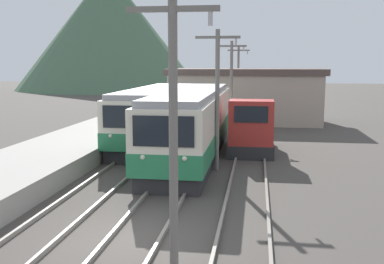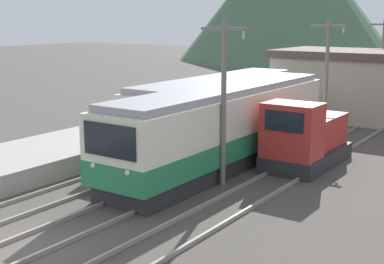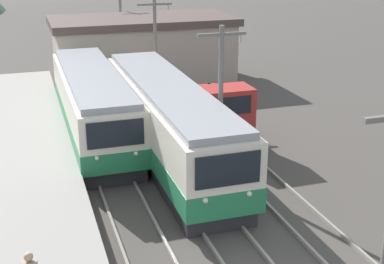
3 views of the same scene
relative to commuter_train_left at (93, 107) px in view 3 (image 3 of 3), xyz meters
The scene contains 7 objects.
commuter_train_left is the anchor object (origin of this frame).
commuter_train_center 4.72m from the commuter_train_left, 53.62° to the right, with size 2.84×14.82×3.52m.
shunting_locomotive 6.15m from the commuter_train_left, 19.16° to the right, with size 2.40×5.10×3.00m.
catenary_mast_mid 8.00m from the commuter_train_left, 56.32° to the right, with size 2.00×0.20×6.36m.
catenary_mast_far 6.31m from the commuter_train_left, 44.26° to the left, with size 2.00×0.20×6.36m.
catenary_mast_distant 15.59m from the commuter_train_left, 73.83° to the left, with size 2.00×0.20×6.36m.
station_building 12.03m from the commuter_train_left, 65.02° to the left, with size 12.60×6.30×4.41m.
Camera 3 is at (-5.74, -10.66, 9.46)m, focal length 50.00 mm.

